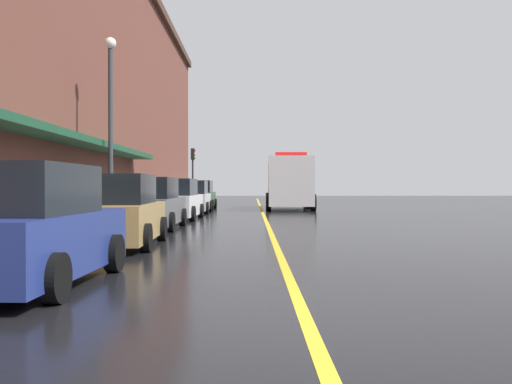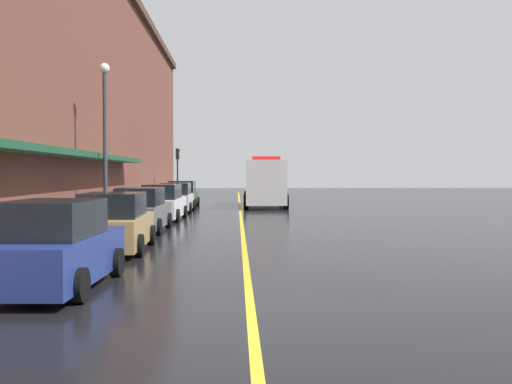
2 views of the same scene
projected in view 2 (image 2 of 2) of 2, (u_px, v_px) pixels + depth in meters
The scene contains 16 objects.
ground_plane at pixel (240, 212), 34.04m from camera, with size 112.00×112.00×0.00m, color black.
sidewalk_left at pixel (136, 211), 33.82m from camera, with size 2.40×70.00×0.15m, color gray.
lane_center_stripe at pixel (240, 212), 34.04m from camera, with size 0.16×70.00×0.01m, color gold.
brick_building_left at pixel (9, 85), 32.35m from camera, with size 12.67×64.00×14.69m.
parked_car_0 at pixel (55, 248), 11.37m from camera, with size 2.11×4.35×1.78m.
parked_car_1 at pixel (115, 224), 16.92m from camera, with size 2.10×4.44×1.74m.
parked_car_2 at pixel (141, 211), 22.59m from camera, with size 2.03×4.63×1.75m.
parked_car_3 at pixel (163, 203), 28.18m from camera, with size 2.11×4.70×1.77m.
parked_car_4 at pixel (176, 198), 34.12m from camera, with size 2.04×4.13×1.75m.
parked_car_5 at pixel (182, 195), 39.13m from camera, with size 2.15×4.30×1.80m.
box_truck at pixel (265, 183), 39.75m from camera, with size 3.08×9.08×3.40m.
parking_meter_0 at pixel (160, 192), 38.17m from camera, with size 0.14×0.18×1.33m.
parking_meter_1 at pixel (148, 195), 32.94m from camera, with size 0.14×0.18×1.33m.
parking_meter_2 at pixel (127, 200), 26.57m from camera, with size 0.14×0.18×1.33m.
street_lamp_left at pixel (105, 125), 24.72m from camera, with size 0.44×0.44×6.94m.
traffic_light_near at pixel (178, 164), 48.86m from camera, with size 0.38×0.36×4.30m.
Camera 2 is at (-0.24, -8.99, 2.31)m, focal length 39.98 mm.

